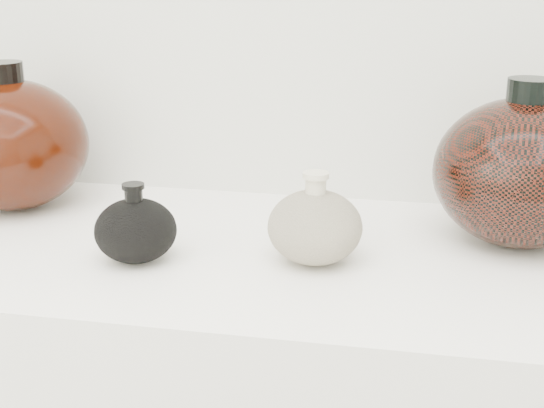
% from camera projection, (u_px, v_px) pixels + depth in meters
% --- Properties ---
extents(black_gourd_vase, '(0.14, 0.14, 0.11)m').
position_uv_depth(black_gourd_vase, '(136.00, 230.00, 0.99)').
color(black_gourd_vase, black).
rests_on(black_gourd_vase, display_counter).
extents(cream_gourd_vase, '(0.15, 0.15, 0.12)m').
position_uv_depth(cream_gourd_vase, '(315.00, 226.00, 0.99)').
color(cream_gourd_vase, beige).
rests_on(cream_gourd_vase, display_counter).
extents(left_round_pot, '(0.28, 0.28, 0.23)m').
position_uv_depth(left_round_pot, '(11.00, 144.00, 1.19)').
color(left_round_pot, black).
rests_on(left_round_pot, display_counter).
extents(right_round_pot, '(0.27, 0.27, 0.23)m').
position_uv_depth(right_round_pot, '(522.00, 172.00, 1.04)').
color(right_round_pot, black).
rests_on(right_round_pot, display_counter).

